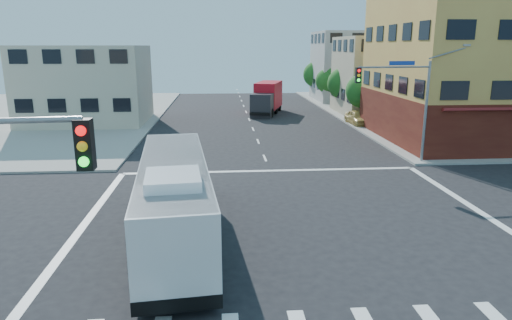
{
  "coord_description": "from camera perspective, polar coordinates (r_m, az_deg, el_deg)",
  "views": [
    {
      "loc": [
        -3.17,
        -19.15,
        7.95
      ],
      "look_at": [
        -1.47,
        2.6,
        2.48
      ],
      "focal_mm": 32.0,
      "sensor_mm": 36.0,
      "label": 1
    }
  ],
  "objects": [
    {
      "name": "signal_mast_ne",
      "position": [
        32.32,
        17.99,
        8.12
      ],
      "size": [
        7.91,
        1.13,
        8.07
      ],
      "color": "gray",
      "rests_on": "ground"
    },
    {
      "name": "street_tree_b",
      "position": [
        57.25,
        10.95,
        9.62
      ],
      "size": [
        3.8,
        3.8,
        5.79
      ],
      "color": "#3B2215",
      "rests_on": "ground"
    },
    {
      "name": "building_west",
      "position": [
        51.19,
        -20.42,
        8.78
      ],
      "size": [
        12.06,
        10.06,
        8.0
      ],
      "color": "#BDB59C",
      "rests_on": "ground"
    },
    {
      "name": "street_tree_c",
      "position": [
        65.0,
        9.07,
        9.94
      ],
      "size": [
        3.4,
        3.4,
        5.29
      ],
      "color": "#3B2215",
      "rests_on": "ground"
    },
    {
      "name": "ground",
      "position": [
        20.97,
        4.6,
        -8.25
      ],
      "size": [
        120.0,
        120.0,
        0.0
      ],
      "primitive_type": "plane",
      "color": "black",
      "rests_on": "ground"
    },
    {
      "name": "building_east_near",
      "position": [
        56.92,
        16.51,
        10.04
      ],
      "size": [
        12.06,
        10.06,
        9.0
      ],
      "color": "tan",
      "rests_on": "ground"
    },
    {
      "name": "corner_building_ne",
      "position": [
        44.23,
        27.53,
        9.84
      ],
      "size": [
        18.1,
        15.44,
        14.0
      ],
      "color": "gold",
      "rests_on": "ground"
    },
    {
      "name": "transit_bus",
      "position": [
        19.34,
        -10.15,
        -4.67
      ],
      "size": [
        3.89,
        12.71,
        3.7
      ],
      "rotation": [
        0.0,
        0.0,
        0.1
      ],
      "color": "black",
      "rests_on": "ground"
    },
    {
      "name": "parked_car",
      "position": [
        48.35,
        12.63,
        5.18
      ],
      "size": [
        2.01,
        4.55,
        1.52
      ],
      "primitive_type": "imported",
      "rotation": [
        0.0,
        0.0,
        0.05
      ],
      "color": "tan",
      "rests_on": "ground"
    },
    {
      "name": "street_tree_d",
      "position": [
        72.77,
        7.61,
        10.74
      ],
      "size": [
        4.0,
        4.0,
        6.03
      ],
      "color": "#3B2215",
      "rests_on": "ground"
    },
    {
      "name": "box_truck",
      "position": [
        55.14,
        1.37,
        7.66
      ],
      "size": [
        4.65,
        8.58,
        3.71
      ],
      "rotation": [
        0.0,
        0.0,
        -0.29
      ],
      "color": "#242428",
      "rests_on": "ground"
    },
    {
      "name": "building_east_far",
      "position": [
        70.15,
        12.46,
        11.34
      ],
      "size": [
        12.06,
        10.06,
        10.0
      ],
      "color": "#A6A6A1",
      "rests_on": "ground"
    },
    {
      "name": "street_tree_a",
      "position": [
        49.62,
        13.37,
        8.65
      ],
      "size": [
        3.6,
        3.6,
        5.53
      ],
      "color": "#3B2215",
      "rests_on": "ground"
    }
  ]
}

